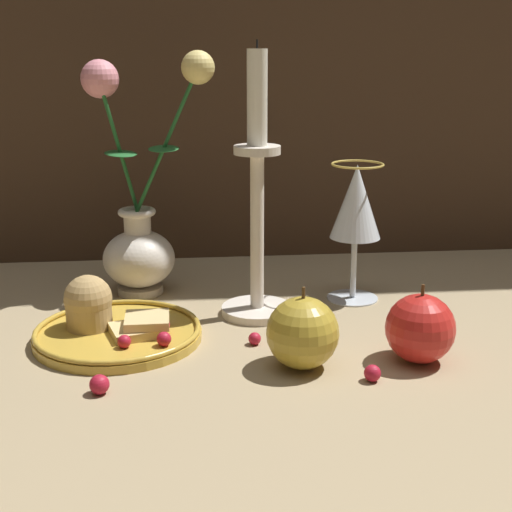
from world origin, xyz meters
name	(u,v)px	position (x,y,z in m)	size (l,w,h in m)	color
ground_plane	(225,336)	(0.00, 0.00, 0.00)	(2.40, 2.40, 0.00)	#9E8966
vase	(139,222)	(-0.10, 0.17, 0.10)	(0.17, 0.10, 0.32)	silver
plate_with_pastries	(111,325)	(-0.13, 0.00, 0.02)	(0.19, 0.19, 0.07)	gold
wine_glass	(356,207)	(0.18, 0.11, 0.12)	(0.07, 0.07, 0.18)	silver
candlestick	(257,214)	(0.04, 0.07, 0.13)	(0.09, 0.09, 0.33)	silver
apple_beside_vase	(420,328)	(0.20, -0.09, 0.04)	(0.07, 0.07, 0.09)	red
apple_near_glass	(303,333)	(0.08, -0.09, 0.04)	(0.08, 0.08, 0.09)	#B2932D
berry_near_plate	(372,373)	(0.14, -0.13, 0.01)	(0.02, 0.02, 0.02)	#AD192D
berry_front_center	(255,339)	(0.03, -0.03, 0.01)	(0.01, 0.01, 0.01)	#AD192D
berry_by_glass_stem	(99,384)	(-0.13, -0.13, 0.01)	(0.02, 0.02, 0.02)	#AD192D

